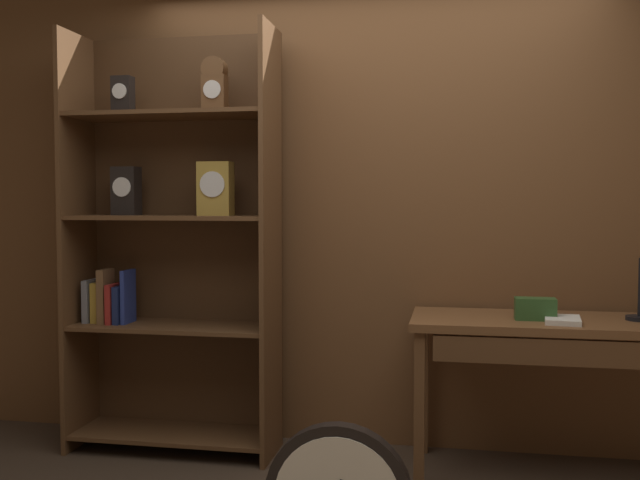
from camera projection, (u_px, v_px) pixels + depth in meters
back_wood_panel at (372, 211)px, 3.97m from camera, size 4.80×0.05×2.60m
bookshelf at (173, 245)px, 3.89m from camera, size 1.12×0.39×2.27m
workbench at (567, 339)px, 3.45m from camera, size 1.49×0.57×0.78m
toolbox_small at (535, 309)px, 3.45m from camera, size 0.19×0.09×0.11m
open_repair_manual at (563, 320)px, 3.38m from camera, size 0.18×0.24×0.02m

